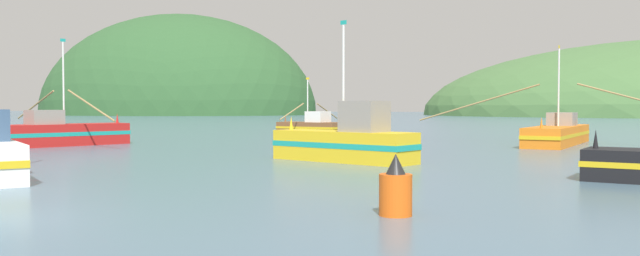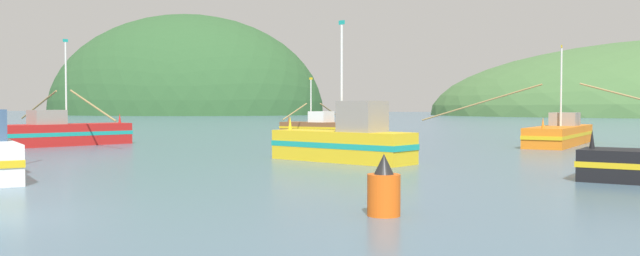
% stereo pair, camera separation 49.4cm
% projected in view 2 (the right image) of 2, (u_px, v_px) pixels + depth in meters
% --- Properties ---
extents(hill_far_left, '(93.97, 75.18, 66.45)m').
position_uv_depth(hill_far_left, '(186.00, 114.00, 213.55)').
color(hill_far_left, '#2D562D').
rests_on(hill_far_left, ground).
extents(fishing_boat_red, '(12.68, 9.19, 7.26)m').
position_uv_depth(fishing_boat_red, '(63.00, 133.00, 43.24)').
color(fishing_boat_red, red).
rests_on(fishing_boat_red, ground).
extents(fishing_boat_orange, '(19.89, 12.07, 6.94)m').
position_uv_depth(fishing_boat_orange, '(560.00, 134.00, 44.24)').
color(fishing_boat_orange, orange).
rests_on(fishing_boat_orange, ground).
extents(fishing_boat_yellow, '(7.75, 4.99, 6.83)m').
position_uv_depth(fishing_boat_yellow, '(344.00, 142.00, 30.73)').
color(fishing_boat_yellow, gold).
rests_on(fishing_boat_yellow, ground).
extents(fishing_boat_brown, '(6.89, 9.88, 5.48)m').
position_uv_depth(fishing_boat_brown, '(315.00, 126.00, 61.36)').
color(fishing_boat_brown, brown).
rests_on(fishing_boat_brown, ground).
extents(channel_buoy, '(0.81, 0.81, 1.52)m').
position_uv_depth(channel_buoy, '(384.00, 190.00, 15.49)').
color(channel_buoy, '#E55914').
rests_on(channel_buoy, ground).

